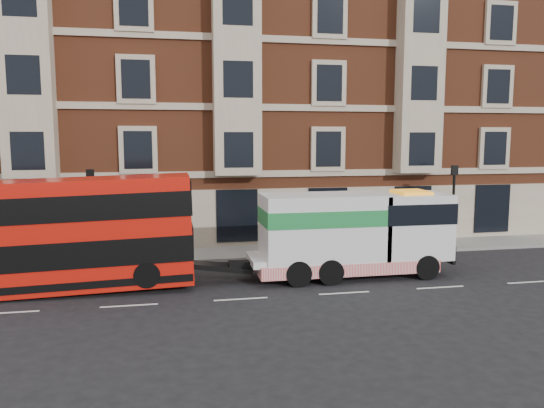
# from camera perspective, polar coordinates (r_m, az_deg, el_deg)

# --- Properties ---
(ground) EXTENTS (120.00, 120.00, 0.00)m
(ground) POSITION_cam_1_polar(r_m,az_deg,el_deg) (19.92, -3.37, -10.18)
(ground) COLOR black
(ground) RESTS_ON ground
(sidewalk) EXTENTS (90.00, 3.00, 0.15)m
(sidewalk) POSITION_cam_1_polar(r_m,az_deg,el_deg) (27.10, -5.50, -5.33)
(sidewalk) COLOR slate
(sidewalk) RESTS_ON ground
(victorian_terrace) EXTENTS (45.00, 12.00, 20.40)m
(victorian_terrace) POSITION_cam_1_polar(r_m,az_deg,el_deg) (34.22, -6.11, 14.09)
(victorian_terrace) COLOR brown
(victorian_terrace) RESTS_ON ground
(lamp_post_west) EXTENTS (0.35, 0.15, 4.35)m
(lamp_post_west) POSITION_cam_1_polar(r_m,az_deg,el_deg) (25.50, -18.83, -0.55)
(lamp_post_west) COLOR black
(lamp_post_west) RESTS_ON sidewalk
(lamp_post_east) EXTENTS (0.35, 0.15, 4.35)m
(lamp_post_east) POSITION_cam_1_polar(r_m,az_deg,el_deg) (29.12, 18.92, 0.38)
(lamp_post_east) COLOR black
(lamp_post_east) RESTS_ON sidewalk
(double_decker_bus) EXTENTS (10.73, 2.46, 4.34)m
(double_decker_bus) POSITION_cam_1_polar(r_m,az_deg,el_deg) (21.93, -22.82, -2.94)
(double_decker_bus) COLOR red
(double_decker_bus) RESTS_ON ground
(tow_truck) EXTENTS (8.59, 2.54, 3.58)m
(tow_truck) POSITION_cam_1_polar(r_m,az_deg,el_deg) (22.81, 8.43, -3.10)
(tow_truck) COLOR silver
(tow_truck) RESTS_ON ground
(pedestrian) EXTENTS (0.65, 0.51, 1.56)m
(pedestrian) POSITION_cam_1_polar(r_m,az_deg,el_deg) (26.22, -24.44, -4.48)
(pedestrian) COLOR #192232
(pedestrian) RESTS_ON sidewalk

